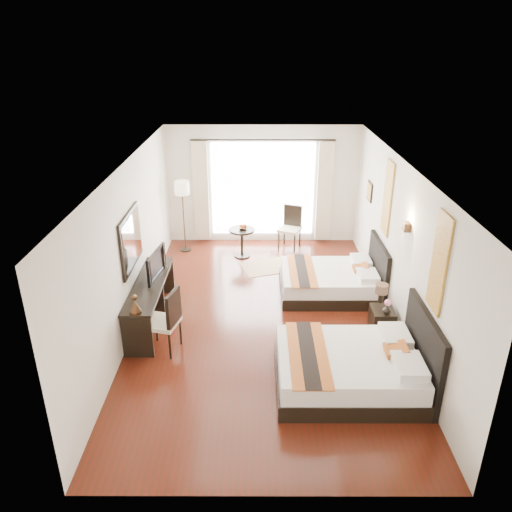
{
  "coord_description": "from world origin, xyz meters",
  "views": [
    {
      "loc": [
        -0.13,
        -7.69,
        4.65
      ],
      "look_at": [
        -0.15,
        0.14,
        1.17
      ],
      "focal_mm": 35.0,
      "sensor_mm": 36.0,
      "label": 1
    }
  ],
  "objects_px": {
    "bed_far": "(333,280)",
    "console_desk": "(151,302)",
    "fruit_bowl": "(243,228)",
    "side_table": "(242,243)",
    "vase": "(387,307)",
    "desk_chair": "(164,332)",
    "floor_lamp": "(182,193)",
    "window_chair": "(290,235)",
    "nightstand": "(382,321)",
    "bed_near": "(354,367)",
    "table_lamp": "(382,290)",
    "television": "(152,264)"
  },
  "relations": [
    {
      "from": "television",
      "to": "side_table",
      "type": "bearing_deg",
      "value": -21.58
    },
    {
      "from": "vase",
      "to": "floor_lamp",
      "type": "xyz_separation_m",
      "value": [
        -3.82,
        3.66,
        0.84
      ]
    },
    {
      "from": "bed_far",
      "to": "side_table",
      "type": "bearing_deg",
      "value": 135.7
    },
    {
      "from": "bed_near",
      "to": "console_desk",
      "type": "height_order",
      "value": "bed_near"
    },
    {
      "from": "desk_chair",
      "to": "floor_lamp",
      "type": "distance_m",
      "value": 4.2
    },
    {
      "from": "nightstand",
      "to": "floor_lamp",
      "type": "xyz_separation_m",
      "value": [
        -3.8,
        3.53,
        1.19
      ]
    },
    {
      "from": "desk_chair",
      "to": "side_table",
      "type": "height_order",
      "value": "desk_chair"
    },
    {
      "from": "nightstand",
      "to": "console_desk",
      "type": "distance_m",
      "value": 3.99
    },
    {
      "from": "desk_chair",
      "to": "fruit_bowl",
      "type": "relative_size",
      "value": 5.32
    },
    {
      "from": "console_desk",
      "to": "vase",
      "type": "bearing_deg",
      "value": -6.93
    },
    {
      "from": "nightstand",
      "to": "console_desk",
      "type": "relative_size",
      "value": 0.21
    },
    {
      "from": "console_desk",
      "to": "side_table",
      "type": "bearing_deg",
      "value": 61.76
    },
    {
      "from": "bed_near",
      "to": "bed_far",
      "type": "xyz_separation_m",
      "value": [
        0.09,
        2.81,
        -0.03
      ]
    },
    {
      "from": "bed_far",
      "to": "console_desk",
      "type": "distance_m",
      "value": 3.5
    },
    {
      "from": "television",
      "to": "desk_chair",
      "type": "xyz_separation_m",
      "value": [
        0.36,
        -1.13,
        -0.67
      ]
    },
    {
      "from": "table_lamp",
      "to": "floor_lamp",
      "type": "bearing_deg",
      "value": 138.2
    },
    {
      "from": "television",
      "to": "window_chair",
      "type": "height_order",
      "value": "television"
    },
    {
      "from": "nightstand",
      "to": "vase",
      "type": "xyz_separation_m",
      "value": [
        0.03,
        -0.13,
        0.35
      ]
    },
    {
      "from": "floor_lamp",
      "to": "window_chair",
      "type": "relative_size",
      "value": 1.66
    },
    {
      "from": "table_lamp",
      "to": "window_chair",
      "type": "relative_size",
      "value": 0.34
    },
    {
      "from": "vase",
      "to": "side_table",
      "type": "bearing_deg",
      "value": 126.86
    },
    {
      "from": "bed_far",
      "to": "vase",
      "type": "height_order",
      "value": "bed_far"
    },
    {
      "from": "console_desk",
      "to": "table_lamp",
      "type": "bearing_deg",
      "value": -2.96
    },
    {
      "from": "vase",
      "to": "side_table",
      "type": "xyz_separation_m",
      "value": [
        -2.48,
        3.31,
        -0.24
      ]
    },
    {
      "from": "bed_near",
      "to": "side_table",
      "type": "relative_size",
      "value": 3.15
    },
    {
      "from": "bed_near",
      "to": "console_desk",
      "type": "relative_size",
      "value": 0.95
    },
    {
      "from": "floor_lamp",
      "to": "side_table",
      "type": "xyz_separation_m",
      "value": [
        1.34,
        -0.35,
        -1.08
      ]
    },
    {
      "from": "fruit_bowl",
      "to": "desk_chair",
      "type": "bearing_deg",
      "value": -107.52
    },
    {
      "from": "desk_chair",
      "to": "bed_near",
      "type": "bearing_deg",
      "value": 177.48
    },
    {
      "from": "side_table",
      "to": "window_chair",
      "type": "height_order",
      "value": "window_chair"
    },
    {
      "from": "window_chair",
      "to": "console_desk",
      "type": "bearing_deg",
      "value": -15.54
    },
    {
      "from": "vase",
      "to": "television",
      "type": "xyz_separation_m",
      "value": [
        -3.98,
        0.74,
        0.43
      ]
    },
    {
      "from": "fruit_bowl",
      "to": "side_table",
      "type": "bearing_deg",
      "value": 169.16
    },
    {
      "from": "console_desk",
      "to": "desk_chair",
      "type": "height_order",
      "value": "desk_chair"
    },
    {
      "from": "bed_far",
      "to": "table_lamp",
      "type": "height_order",
      "value": "bed_far"
    },
    {
      "from": "bed_far",
      "to": "floor_lamp",
      "type": "xyz_separation_m",
      "value": [
        -3.16,
        2.13,
        1.13
      ]
    },
    {
      "from": "desk_chair",
      "to": "bed_far",
      "type": "bearing_deg",
      "value": -132.36
    },
    {
      "from": "bed_far",
      "to": "fruit_bowl",
      "type": "bearing_deg",
      "value": 135.35
    },
    {
      "from": "nightstand",
      "to": "floor_lamp",
      "type": "distance_m",
      "value": 5.32
    },
    {
      "from": "window_chair",
      "to": "fruit_bowl",
      "type": "bearing_deg",
      "value": -41.28
    },
    {
      "from": "bed_far",
      "to": "nightstand",
      "type": "height_order",
      "value": "bed_far"
    },
    {
      "from": "table_lamp",
      "to": "side_table",
      "type": "distance_m",
      "value": 3.91
    },
    {
      "from": "vase",
      "to": "desk_chair",
      "type": "distance_m",
      "value": 3.65
    },
    {
      "from": "bed_near",
      "to": "bed_far",
      "type": "distance_m",
      "value": 2.81
    },
    {
      "from": "television",
      "to": "side_table",
      "type": "distance_m",
      "value": 3.05
    },
    {
      "from": "bed_near",
      "to": "nightstand",
      "type": "height_order",
      "value": "bed_near"
    },
    {
      "from": "table_lamp",
      "to": "desk_chair",
      "type": "height_order",
      "value": "desk_chair"
    },
    {
      "from": "nightstand",
      "to": "fruit_bowl",
      "type": "bearing_deg",
      "value": 127.43
    },
    {
      "from": "floor_lamp",
      "to": "fruit_bowl",
      "type": "xyz_separation_m",
      "value": [
        1.37,
        -0.36,
        -0.72
      ]
    },
    {
      "from": "console_desk",
      "to": "floor_lamp",
      "type": "distance_m",
      "value": 3.34
    }
  ]
}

